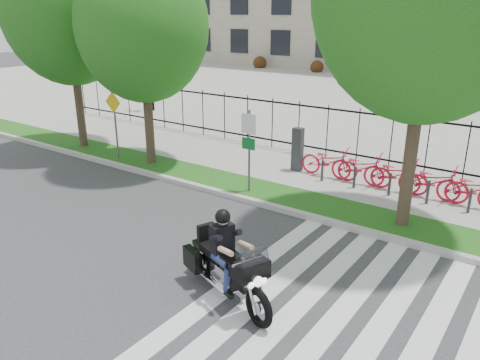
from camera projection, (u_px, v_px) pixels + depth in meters
The scene contains 14 objects.
ground at pixel (148, 259), 10.69m from camera, with size 120.00×120.00×0.00m, color #353537.
curb at pixel (249, 200), 13.80m from camera, with size 60.00×0.20×0.15m, color #AFADA4.
grass_verge at pixel (265, 192), 14.45m from camera, with size 60.00×1.50×0.15m, color #1C5214.
sidewalk at pixel (303, 171), 16.37m from camera, with size 60.00×3.50×0.15m, color #9F9D95.
plaza at pixel (435, 100), 29.81m from camera, with size 80.00×34.00×0.10m, color #9F9D95.
crosswalk_stripes at pixel (345, 339), 8.04m from camera, with size 5.70×8.00×0.01m, color silver, non-canonical shape.
iron_fence at pixel (327, 131), 17.34m from camera, with size 30.00×0.06×2.00m, color black, non-canonical shape.
lamp_post_left at pixel (150, 54), 25.36m from camera, with size 1.06×0.70×4.25m.
street_tree_0 at pixel (68, 9), 17.50m from camera, with size 4.92×4.92×8.11m.
street_tree_1 at pixel (142, 26), 15.53m from camera, with size 4.45×4.45×7.31m.
bike_share_station at pixel (472, 189), 13.01m from camera, with size 11.18×0.89×1.50m.
sign_pole_regulatory at pixel (249, 141), 13.80m from camera, with size 0.50×0.09×2.50m.
sign_pole_warning at pixel (115, 116), 17.07m from camera, with size 0.78×0.09×2.49m.
motorcycle_rider at pixel (228, 264), 9.00m from camera, with size 2.70×1.45×2.19m.
Camera 1 is at (7.21, -6.46, 5.30)m, focal length 35.00 mm.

